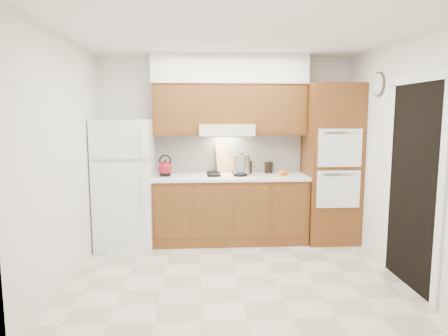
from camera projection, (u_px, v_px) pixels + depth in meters
name	position (u px, v px, depth m)	size (l,w,h in m)	color
floor	(236.00, 274.00, 4.48)	(3.60, 3.60, 0.00)	beige
ceiling	(237.00, 35.00, 4.13)	(3.60, 3.60, 0.00)	white
wall_back	(227.00, 148.00, 5.79)	(3.60, 0.02, 2.60)	white
wall_left	(67.00, 161.00, 4.20)	(0.02, 3.00, 2.60)	white
wall_right	(398.00, 159.00, 4.42)	(0.02, 3.00, 2.60)	white
fridge	(126.00, 183.00, 5.41)	(0.75, 0.72, 1.72)	white
base_cabinets	(230.00, 210.00, 5.61)	(2.11, 0.60, 0.90)	brown
countertop	(230.00, 177.00, 5.54)	(2.13, 0.62, 0.04)	white
backsplash	(229.00, 154.00, 5.79)	(2.11, 0.03, 0.56)	white
oven_cabinet	(331.00, 164.00, 5.59)	(0.70, 0.65, 2.20)	brown
upper_cab_left	(176.00, 110.00, 5.51)	(0.63, 0.33, 0.70)	brown
upper_cab_right	(278.00, 110.00, 5.60)	(0.73, 0.33, 0.70)	brown
range_hood	(226.00, 130.00, 5.53)	(0.75, 0.45, 0.15)	silver
upper_cab_over_hood	(226.00, 104.00, 5.54)	(0.75, 0.33, 0.55)	brown
soffit	(230.00, 69.00, 5.47)	(2.13, 0.36, 0.40)	silver
cooktop	(227.00, 175.00, 5.55)	(0.74, 0.50, 0.01)	white
doorway	(412.00, 186.00, 4.11)	(0.02, 0.90, 2.10)	black
wall_clock	(379.00, 84.00, 4.85)	(0.30, 0.30, 0.02)	#3F3833
kettle	(165.00, 168.00, 5.48)	(0.20, 0.20, 0.20)	maroon
cutting_board	(227.00, 159.00, 5.76)	(0.33, 0.02, 0.44)	tan
stock_pot	(241.00, 164.00, 5.59)	(0.24, 0.24, 0.25)	#AEAEB3
condiment_a	(250.00, 167.00, 5.70)	(0.05, 0.05, 0.19)	black
condiment_b	(267.00, 168.00, 5.74)	(0.05, 0.05, 0.17)	black
condiment_c	(271.00, 167.00, 5.79)	(0.06, 0.06, 0.17)	black
orange_near	(285.00, 173.00, 5.58)	(0.08, 0.08, 0.08)	#E0540B
orange_far	(281.00, 173.00, 5.53)	(0.08, 0.08, 0.08)	orange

